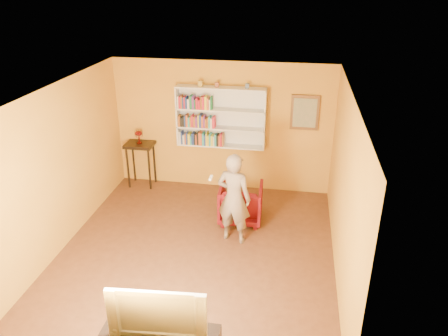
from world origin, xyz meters
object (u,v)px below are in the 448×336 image
(bookshelf, at_px, (221,117))
(television, at_px, (159,308))
(armchair, at_px, (241,203))
(person, at_px, (234,198))
(ruby_lustre, at_px, (139,135))
(console_table, at_px, (140,151))

(bookshelf, distance_m, television, 4.73)
(armchair, bearing_deg, bookshelf, -67.27)
(person, bearing_deg, armchair, -80.17)
(ruby_lustre, height_order, person, person)
(bookshelf, relative_size, console_table, 1.86)
(bookshelf, height_order, television, bookshelf)
(console_table, bearing_deg, ruby_lustre, 135.00)
(console_table, relative_size, person, 0.60)
(bookshelf, xyz_separation_m, television, (0.10, -4.66, -0.78))
(armchair, xyz_separation_m, television, (-0.48, -3.39, 0.45))
(bookshelf, bearing_deg, ruby_lustre, -174.72)
(bookshelf, distance_m, armchair, 1.86)
(armchair, bearing_deg, person, 84.93)
(console_table, xyz_separation_m, ruby_lustre, (-0.00, 0.00, 0.36))
(armchair, bearing_deg, ruby_lustre, -27.71)
(ruby_lustre, relative_size, armchair, 0.34)
(person, bearing_deg, console_table, -25.16)
(television, bearing_deg, person, 76.15)
(console_table, relative_size, ruby_lustre, 3.57)
(ruby_lustre, distance_m, person, 2.91)
(console_table, distance_m, person, 2.89)
(armchair, distance_m, television, 3.46)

